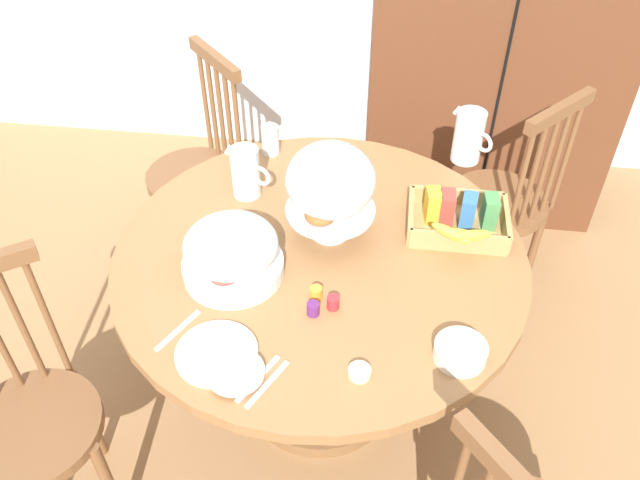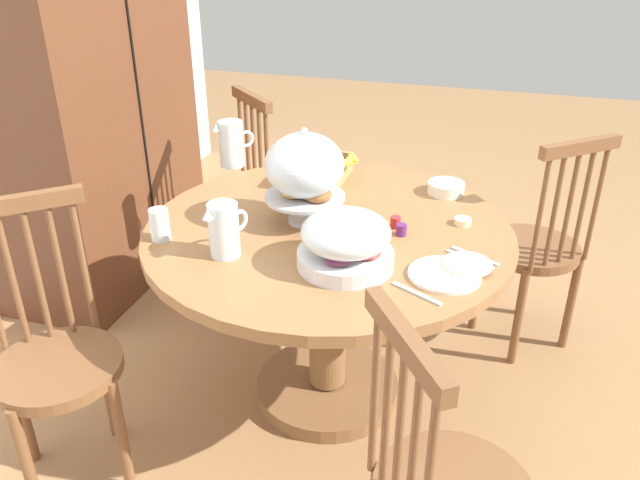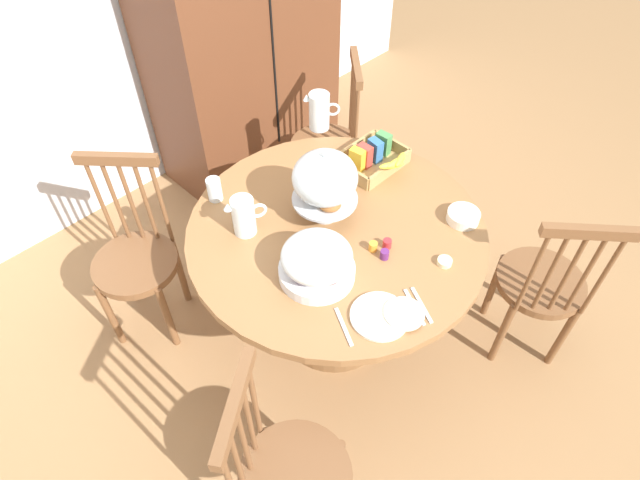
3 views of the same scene
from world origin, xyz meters
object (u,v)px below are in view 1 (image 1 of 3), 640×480
object	(u,v)px
windsor_chair_near_window	(502,205)
dining_table	(320,295)
cereal_basket	(458,218)
drinking_glass	(270,140)
windsor_chair_facing_door	(31,422)
pastry_stand_with_dome	(331,184)
china_plate_small	(236,372)
wooden_armoire	(506,6)
milk_pitcher	(468,139)
orange_juice_pitcher	(246,174)
cereal_bowl	(460,352)
windsor_chair_by_cabinet	(199,175)
fruit_platter_covered	(232,252)
china_plate_large	(217,353)
butter_dish	(359,372)

from	to	relation	value
windsor_chair_near_window	dining_table	bearing A→B (deg)	-134.20
cereal_basket	drinking_glass	xyz separation A→B (m)	(-0.67, 0.35, 0.01)
windsor_chair_facing_door	pastry_stand_with_dome	bearing A→B (deg)	37.30
pastry_stand_with_dome	china_plate_small	distance (m)	0.63
wooden_armoire	pastry_stand_with_dome	size ratio (longest dim) A/B	5.70
pastry_stand_with_dome	milk_pitcher	bearing A→B (deg)	46.83
orange_juice_pitcher	milk_pitcher	distance (m)	0.80
cereal_bowl	orange_juice_pitcher	bearing A→B (deg)	138.73
wooden_armoire	windsor_chair_by_cabinet	bearing A→B (deg)	-152.19
wooden_armoire	cereal_bowl	xyz separation A→B (m)	(-0.21, -1.72, -0.22)
windsor_chair_by_cabinet	cereal_bowl	size ratio (longest dim) A/B	6.96
wooden_armoire	fruit_platter_covered	bearing A→B (deg)	-120.20
windsor_chair_by_cabinet	windsor_chair_facing_door	distance (m)	1.25
pastry_stand_with_dome	china_plate_large	xyz separation A→B (m)	(-0.24, -0.52, -0.19)
cereal_bowl	butter_dish	xyz separation A→B (m)	(-0.26, -0.09, -0.01)
windsor_chair_near_window	cereal_basket	xyz separation A→B (m)	(-0.24, -0.51, 0.33)
windsor_chair_by_cabinet	pastry_stand_with_dome	distance (m)	1.01
wooden_armoire	drinking_glass	distance (m)	1.24
orange_juice_pitcher	drinking_glass	xyz separation A→B (m)	(0.03, 0.25, -0.03)
wooden_armoire	china_plate_small	size ratio (longest dim) A/B	13.07
windsor_chair_facing_door	orange_juice_pitcher	world-z (taller)	windsor_chair_facing_door
windsor_chair_by_cabinet	cereal_basket	world-z (taller)	windsor_chair_by_cabinet
windsor_chair_by_cabinet	china_plate_small	xyz separation A→B (m)	(0.46, -1.20, 0.30)
drinking_glass	butter_dish	xyz separation A→B (m)	(0.41, -0.95, -0.04)
cereal_bowl	drinking_glass	world-z (taller)	drinking_glass
milk_pitcher	windsor_chair_facing_door	bearing A→B (deg)	-139.00
windsor_chair_facing_door	pastry_stand_with_dome	distance (m)	1.12
dining_table	cereal_basket	xyz separation A→B (m)	(0.42, 0.16, 0.24)
wooden_armoire	china_plate_large	world-z (taller)	wooden_armoire
windsor_chair_by_cabinet	milk_pitcher	size ratio (longest dim) A/B	5.03
windsor_chair_by_cabinet	fruit_platter_covered	world-z (taller)	windsor_chair_by_cabinet
windsor_chair_near_window	drinking_glass	world-z (taller)	windsor_chair_near_window
pastry_stand_with_dome	cereal_basket	bearing A→B (deg)	9.88
orange_juice_pitcher	cereal_bowl	size ratio (longest dim) A/B	1.27
fruit_platter_covered	cereal_bowl	bearing A→B (deg)	-19.21
windsor_chair_near_window	milk_pitcher	world-z (taller)	windsor_chair_near_window
fruit_platter_covered	china_plate_small	world-z (taller)	fruit_platter_covered
orange_juice_pitcher	cereal_bowl	world-z (taller)	orange_juice_pitcher
cereal_bowl	windsor_chair_facing_door	bearing A→B (deg)	-172.04
windsor_chair_facing_door	fruit_platter_covered	bearing A→B (deg)	36.31
orange_juice_pitcher	wooden_armoire	bearing A→B (deg)	50.64
pastry_stand_with_dome	butter_dish	bearing A→B (deg)	-75.43
china_plate_large	butter_dish	xyz separation A→B (m)	(0.38, -0.02, 0.01)
windsor_chair_facing_door	cereal_basket	size ratio (longest dim) A/B	3.09
windsor_chair_facing_door	drinking_glass	size ratio (longest dim) A/B	8.86
cereal_basket	cereal_bowl	bearing A→B (deg)	-90.55
windsor_chair_near_window	butter_dish	xyz separation A→B (m)	(-0.50, -1.12, 0.30)
windsor_chair_near_window	pastry_stand_with_dome	world-z (taller)	pastry_stand_with_dome
orange_juice_pitcher	windsor_chair_facing_door	bearing A→B (deg)	-122.63
cereal_basket	wooden_armoire	bearing A→B (deg)	80.39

